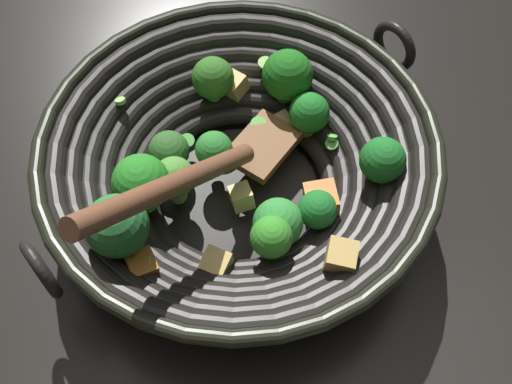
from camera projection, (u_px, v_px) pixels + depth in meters
The scene contains 2 objects.
ground_plane at pixel (240, 197), 0.62m from camera, with size 4.00×4.00×0.00m, color black.
wok at pixel (238, 163), 0.57m from camera, with size 0.37×0.37×0.20m.
Camera 1 is at (0.31, 0.08, 0.53)m, focal length 43.17 mm.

